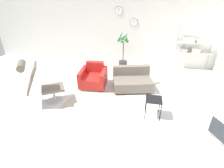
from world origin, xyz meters
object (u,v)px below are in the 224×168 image
object	(u,v)px
armchair_red	(94,78)
couch_low	(132,81)
potted_plant	(123,56)
lounge_chair	(38,80)
side_table	(154,101)
shelf_unit	(192,46)

from	to	relation	value
armchair_red	couch_low	bearing A→B (deg)	179.31
potted_plant	lounge_chair	bearing A→B (deg)	-122.69
lounge_chair	armchair_red	world-z (taller)	lounge_chair
side_table	potted_plant	bearing A→B (deg)	111.57
side_table	potted_plant	distance (m)	3.13
side_table	couch_low	bearing A→B (deg)	115.27
couch_low	potted_plant	distance (m)	1.67
lounge_chair	couch_low	world-z (taller)	lounge_chair
couch_low	armchair_red	bearing A→B (deg)	-11.04
armchair_red	potted_plant	distance (m)	1.81
couch_low	side_table	size ratio (longest dim) A/B	2.77
shelf_unit	couch_low	bearing A→B (deg)	-136.02
couch_low	potted_plant	size ratio (longest dim) A/B	0.92
lounge_chair	armchair_red	distance (m)	1.76
couch_low	side_table	distance (m)	1.50
lounge_chair	side_table	size ratio (longest dim) A/B	2.55
armchair_red	shelf_unit	size ratio (longest dim) A/B	0.53
armchair_red	shelf_unit	world-z (taller)	shelf_unit
lounge_chair	couch_low	distance (m)	2.78
side_table	armchair_red	bearing A→B (deg)	146.02
potted_plant	shelf_unit	world-z (taller)	shelf_unit
lounge_chair	shelf_unit	xyz separation A→B (m)	(4.45, 3.34, 0.22)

